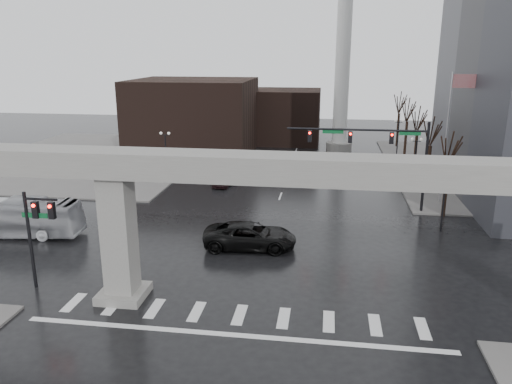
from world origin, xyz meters
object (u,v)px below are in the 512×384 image
(signal_mast_arm, at_px, (381,146))
(far_car, at_px, (225,179))
(pickup_truck, at_px, (250,236))
(city_bus, at_px, (12,217))

(signal_mast_arm, distance_m, far_car, 17.24)
(far_car, bearing_deg, signal_mast_arm, -11.19)
(signal_mast_arm, height_order, pickup_truck, signal_mast_arm)
(signal_mast_arm, bearing_deg, city_bus, -159.82)
(pickup_truck, height_order, city_bus, city_bus)
(pickup_truck, xyz_separation_m, far_car, (-5.30, 16.61, -0.25))
(signal_mast_arm, relative_size, pickup_truck, 1.82)
(pickup_truck, distance_m, city_bus, 18.46)
(signal_mast_arm, xyz_separation_m, far_car, (-15.20, 6.29, -5.15))
(signal_mast_arm, height_order, far_car, signal_mast_arm)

